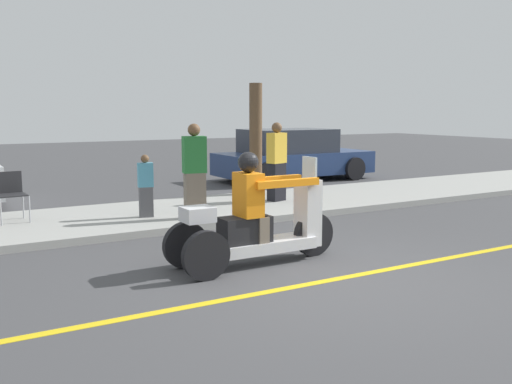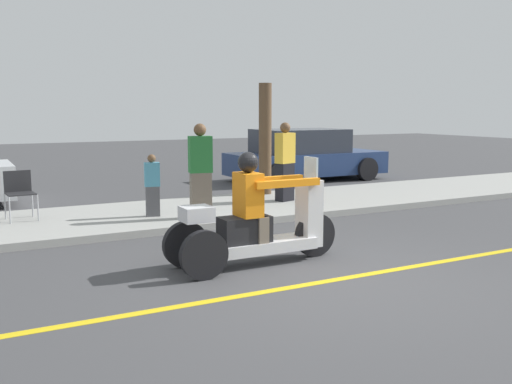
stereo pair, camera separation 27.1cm
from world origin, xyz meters
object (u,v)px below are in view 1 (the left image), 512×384
Objects in this scene: spectator_mid_group at (277,163)px; spectator_with_child at (195,173)px; spectator_near_curb at (146,187)px; tree_trunk at (256,139)px; parked_car_lot_far at (292,156)px; folding_chair_curbside at (10,191)px; motorcycle_trike at (256,225)px.

spectator_with_child is at bearing -158.04° from spectator_mid_group.
spectator_near_curb is 0.90m from spectator_with_child.
spectator_with_child is 3.08m from tree_trunk.
tree_trunk reaches higher than spectator_near_curb.
spectator_with_child is 6.60m from parked_car_lot_far.
tree_trunk is (5.10, 0.64, 0.70)m from folding_chair_curbside.
spectator_mid_group is at bearing 21.96° from spectator_with_child.
tree_trunk is (0.13, 1.07, 0.44)m from spectator_mid_group.
motorcycle_trike is 3.25m from spectator_near_curb.
tree_trunk is (2.71, 4.66, 0.80)m from motorcycle_trike.
tree_trunk is at bearing 7.21° from folding_chair_curbside.
spectator_with_child is 1.97× the size of folding_chair_curbside.
spectator_with_child is 3.07m from folding_chair_curbside.
motorcycle_trike is at bearing -84.31° from spectator_near_curb.
parked_car_lot_far is at bearing 53.27° from motorcycle_trike.
spectator_mid_group reaches higher than parked_car_lot_far.
spectator_mid_group is at bearing -4.87° from folding_chair_curbside.
spectator_near_curb is 2.93m from spectator_mid_group.
spectator_near_curb is at bearing -20.73° from folding_chair_curbside.
spectator_mid_group is (2.21, 0.89, -0.01)m from spectator_with_child.
spectator_near_curb is at bearing -154.72° from tree_trunk.
spectator_with_child is 1.02× the size of spectator_mid_group.
parked_car_lot_far is 3.61m from tree_trunk.
spectator_with_child is at bearing -25.46° from folding_chair_curbside.
parked_car_lot_far is (5.61, 3.86, 0.03)m from spectator_near_curb.
folding_chair_curbside is at bearing 154.54° from spectator_with_child.
folding_chair_curbside is at bearing 120.80° from motorcycle_trike.
folding_chair_curbside is at bearing -172.79° from tree_trunk.
spectator_mid_group is at bearing 7.11° from spectator_near_curb.
spectator_mid_group is (2.90, 0.36, 0.24)m from spectator_near_curb.
tree_trunk is (2.34, 1.96, 0.43)m from spectator_with_child.
spectator_mid_group is (2.58, 3.60, 0.37)m from motorcycle_trike.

